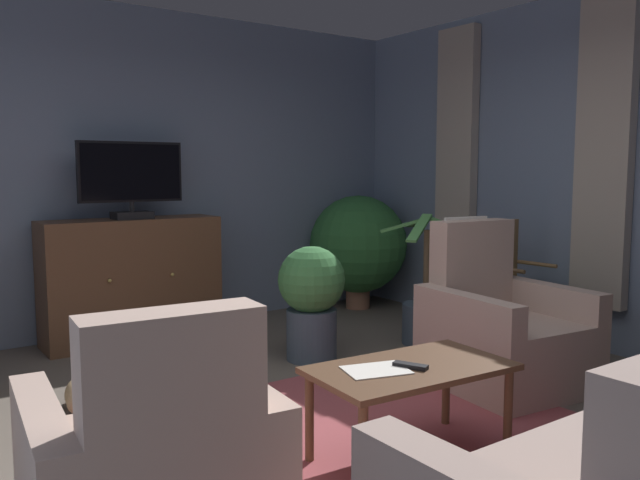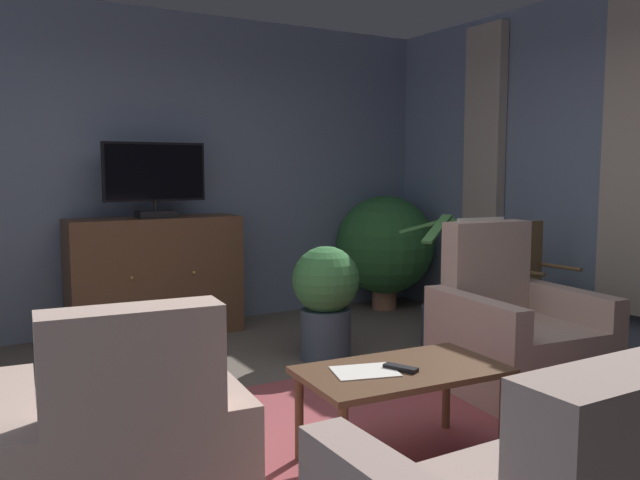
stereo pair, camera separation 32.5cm
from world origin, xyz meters
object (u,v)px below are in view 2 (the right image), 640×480
(armchair_beside_cabinet, at_px, (124,467))
(side_chair_mid_row, at_px, (535,285))
(potted_plant_small_fern_corner, at_px, (326,296))
(potted_plant_on_hearth_side, at_px, (445,318))
(cat, at_px, (91,387))
(tv_remote, at_px, (401,368))
(potted_plant_leafy_by_curtain, at_px, (385,245))
(coffee_table, at_px, (402,379))
(armchair_facing_sofa, at_px, (514,339))
(tv_cabinet, at_px, (156,280))
(television, at_px, (155,178))
(folded_newspaper, at_px, (365,371))

(armchair_beside_cabinet, bearing_deg, side_chair_mid_row, 17.23)
(armchair_beside_cabinet, xyz_separation_m, side_chair_mid_row, (3.41, 1.06, 0.22))
(potted_plant_small_fern_corner, relative_size, potted_plant_on_hearth_side, 0.80)
(armchair_beside_cabinet, relative_size, potted_plant_on_hearth_side, 0.92)
(potted_plant_on_hearth_side, relative_size, cat, 1.61)
(tv_remote, relative_size, potted_plant_leafy_by_curtain, 0.15)
(tv_remote, height_order, potted_plant_small_fern_corner, potted_plant_small_fern_corner)
(tv_remote, bearing_deg, coffee_table, 108.95)
(tv_remote, xyz_separation_m, potted_plant_small_fern_corner, (0.60, 1.71, -0.00))
(armchair_facing_sofa, bearing_deg, cat, 154.75)
(side_chair_mid_row, relative_size, cat, 1.53)
(tv_cabinet, xyz_separation_m, armchair_beside_cabinet, (-1.01, -3.06, -0.18))
(tv_cabinet, xyz_separation_m, television, (0.00, -0.05, 0.87))
(cat, bearing_deg, television, 58.78)
(folded_newspaper, height_order, potted_plant_small_fern_corner, potted_plant_small_fern_corner)
(tv_cabinet, bearing_deg, potted_plant_leafy_by_curtain, -2.57)
(tv_remote, distance_m, cat, 2.03)
(tv_cabinet, relative_size, coffee_table, 1.41)
(tv_cabinet, relative_size, potted_plant_small_fern_corner, 1.67)
(armchair_beside_cabinet, distance_m, potted_plant_on_hearth_side, 3.32)
(tv_cabinet, xyz_separation_m, folded_newspaper, (0.14, -2.98, -0.01))
(potted_plant_on_hearth_side, bearing_deg, armchair_beside_cabinet, -152.19)
(folded_newspaper, xyz_separation_m, potted_plant_small_fern_corner, (0.76, 1.64, 0.01))
(television, xyz_separation_m, potted_plant_leafy_by_curtain, (2.34, -0.05, -0.70))
(television, distance_m, tv_remote, 3.13)
(tv_cabinet, bearing_deg, side_chair_mid_row, -39.80)
(television, xyz_separation_m, potted_plant_small_fern_corner, (0.90, -1.28, -0.88))
(television, xyz_separation_m, cat, (-0.82, -1.35, -1.27))
(armchair_beside_cabinet, relative_size, potted_plant_leafy_by_curtain, 0.84)
(potted_plant_on_hearth_side, bearing_deg, folded_newspaper, -140.65)
(armchair_facing_sofa, distance_m, potted_plant_on_hearth_side, 1.08)
(coffee_table, bearing_deg, tv_remote, -136.12)
(tv_cabinet, relative_size, cat, 2.15)
(armchair_facing_sofa, bearing_deg, television, 122.88)
(tv_remote, bearing_deg, tv_cabinet, 160.79)
(folded_newspaper, xyz_separation_m, armchair_facing_sofa, (1.47, 0.44, -0.14))
(cat, bearing_deg, side_chair_mid_row, -10.64)
(potted_plant_on_hearth_side, bearing_deg, coffee_table, -136.73)
(cat, bearing_deg, folded_newspaper, -58.75)
(tv_cabinet, distance_m, coffee_table, 3.04)
(coffee_table, bearing_deg, cat, 125.41)
(side_chair_mid_row, distance_m, potted_plant_small_fern_corner, 1.64)
(television, bearing_deg, tv_remote, -84.18)
(tv_cabinet, relative_size, armchair_beside_cabinet, 1.46)
(armchair_facing_sofa, distance_m, cat, 2.69)
(tv_remote, height_order, folded_newspaper, tv_remote)
(tv_cabinet, bearing_deg, potted_plant_small_fern_corner, -55.89)
(folded_newspaper, relative_size, cat, 0.45)
(armchair_beside_cabinet, bearing_deg, cat, 83.44)
(television, relative_size, coffee_table, 0.84)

